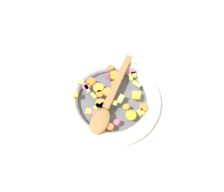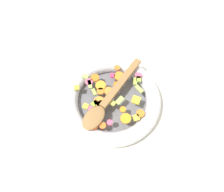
% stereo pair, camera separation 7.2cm
% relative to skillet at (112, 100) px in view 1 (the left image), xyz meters
% --- Properties ---
extents(ground_plane, '(4.00, 4.00, 0.00)m').
position_rel_skillet_xyz_m(ground_plane, '(0.00, 0.00, -0.02)').
color(ground_plane, silver).
extents(skillet, '(0.33, 0.33, 0.05)m').
position_rel_skillet_xyz_m(skillet, '(0.00, 0.00, 0.00)').
color(skillet, slate).
rests_on(skillet, ground_plane).
extents(chopped_vegetables, '(0.25, 0.25, 0.01)m').
position_rel_skillet_xyz_m(chopped_vegetables, '(-0.00, -0.00, 0.03)').
color(chopped_vegetables, orange).
rests_on(chopped_vegetables, skillet).
extents(wooden_spoon, '(0.14, 0.30, 0.01)m').
position_rel_skillet_xyz_m(wooden_spoon, '(0.01, -0.02, 0.04)').
color(wooden_spoon, olive).
rests_on(wooden_spoon, chopped_vegetables).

